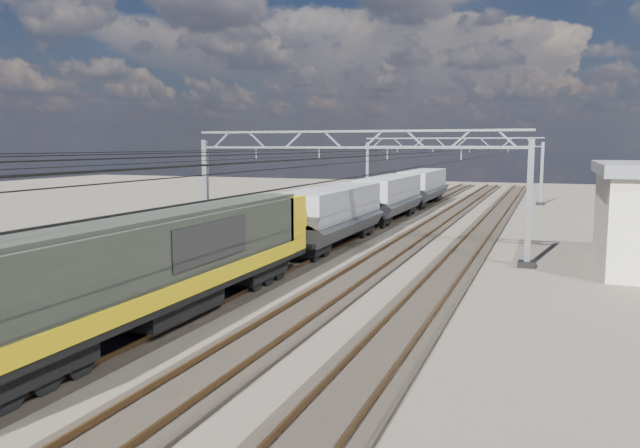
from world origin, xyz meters
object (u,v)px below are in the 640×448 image
(catenary_gantry_mid, at_px, (353,188))
(hopper_wagon_mid, at_px, (389,195))
(locomotive, at_px, (164,260))
(hopper_wagon_lead, at_px, (332,212))
(hopper_wagon_third, at_px, (423,185))
(catenary_gantry_far, at_px, (451,167))

(catenary_gantry_mid, bearing_deg, hopper_wagon_mid, 96.94)
(locomotive, height_order, hopper_wagon_lead, locomotive)
(catenary_gantry_mid, distance_m, hopper_wagon_lead, 3.44)
(catenary_gantry_mid, bearing_deg, locomotive, -97.37)
(hopper_wagon_lead, bearing_deg, locomotive, -90.00)
(locomotive, bearing_deg, hopper_wagon_mid, 90.00)
(hopper_wagon_lead, bearing_deg, hopper_wagon_mid, 90.00)
(hopper_wagon_mid, distance_m, hopper_wagon_third, 14.20)
(hopper_wagon_mid, relative_size, hopper_wagon_third, 1.00)
(catenary_gantry_mid, xyz_separation_m, hopper_wagon_lead, (-2.00, 2.24, -1.67))
(catenary_gantry_far, height_order, hopper_wagon_third, catenary_gantry_far)
(locomotive, distance_m, hopper_wagon_third, 46.10)
(catenary_gantry_mid, bearing_deg, hopper_wagon_third, 93.74)
(catenary_gantry_far, xyz_separation_m, hopper_wagon_third, (-2.00, -5.36, -1.67))
(catenary_gantry_mid, height_order, hopper_wagon_third, catenary_gantry_mid)
(catenary_gantry_far, distance_m, hopper_wagon_third, 5.96)
(hopper_wagon_third, bearing_deg, hopper_wagon_lead, -90.00)
(catenary_gantry_mid, xyz_separation_m, hopper_wagon_mid, (-2.00, 16.44, -1.67))
(catenary_gantry_far, relative_size, hopper_wagon_third, 1.53)
(hopper_wagon_lead, bearing_deg, catenary_gantry_far, 86.61)
(hopper_wagon_third, bearing_deg, catenary_gantry_far, 69.54)
(hopper_wagon_lead, bearing_deg, catenary_gantry_mid, -48.22)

